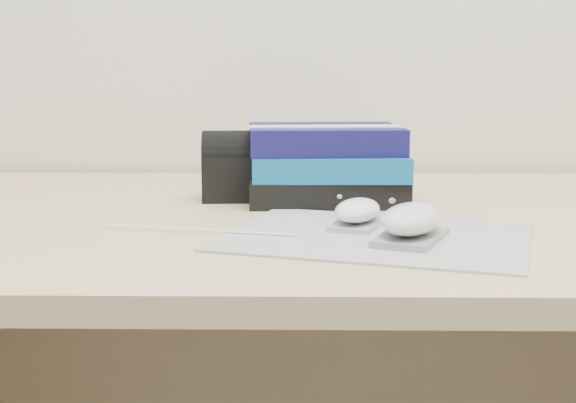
{
  "coord_description": "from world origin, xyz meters",
  "views": [
    {
      "loc": [
        -0.1,
        0.51,
        0.93
      ],
      "look_at": [
        -0.11,
        1.43,
        0.77
      ],
      "focal_mm": 50.0,
      "sensor_mm": 36.0,
      "label": 1
    }
  ],
  "objects_px": {
    "mouse_front": "(411,222)",
    "pouch": "(242,166)",
    "mouse_rear": "(357,213)",
    "desk": "(366,360)",
    "book_stack": "(327,164)"
  },
  "relations": [
    {
      "from": "mouse_rear",
      "to": "mouse_front",
      "type": "distance_m",
      "value": 0.1
    },
    {
      "from": "mouse_rear",
      "to": "mouse_front",
      "type": "height_order",
      "value": "mouse_front"
    },
    {
      "from": "desk",
      "to": "mouse_front",
      "type": "bearing_deg",
      "value": -83.97
    },
    {
      "from": "mouse_rear",
      "to": "pouch",
      "type": "xyz_separation_m",
      "value": [
        -0.16,
        0.21,
        0.03
      ]
    },
    {
      "from": "book_stack",
      "to": "mouse_rear",
      "type": "bearing_deg",
      "value": -81.39
    },
    {
      "from": "mouse_rear",
      "to": "mouse_front",
      "type": "relative_size",
      "value": 0.81
    },
    {
      "from": "pouch",
      "to": "book_stack",
      "type": "bearing_deg",
      "value": -3.36
    },
    {
      "from": "desk",
      "to": "mouse_front",
      "type": "xyz_separation_m",
      "value": [
        0.03,
        -0.25,
        0.26
      ]
    },
    {
      "from": "pouch",
      "to": "desk",
      "type": "bearing_deg",
      "value": -13.3
    },
    {
      "from": "mouse_front",
      "to": "desk",
      "type": "bearing_deg",
      "value": 96.03
    },
    {
      "from": "desk",
      "to": "pouch",
      "type": "xyz_separation_m",
      "value": [
        -0.18,
        0.04,
        0.28
      ]
    },
    {
      "from": "pouch",
      "to": "mouse_front",
      "type": "bearing_deg",
      "value": -54.13
    },
    {
      "from": "desk",
      "to": "pouch",
      "type": "height_order",
      "value": "pouch"
    },
    {
      "from": "mouse_front",
      "to": "pouch",
      "type": "relative_size",
      "value": 1.09
    },
    {
      "from": "desk",
      "to": "book_stack",
      "type": "bearing_deg",
      "value": 148.78
    }
  ]
}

